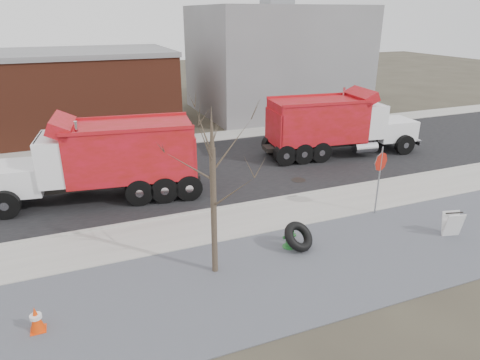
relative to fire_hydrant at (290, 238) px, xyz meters
name	(u,v)px	position (x,y,z in m)	size (l,w,h in m)	color
ground	(271,219)	(0.40, 2.20, -0.39)	(120.00, 120.00, 0.00)	#383328
gravel_verge	(320,264)	(0.40, -1.30, -0.38)	(60.00, 5.00, 0.03)	slate
sidewalk	(269,216)	(0.40, 2.45, -0.36)	(60.00, 2.50, 0.06)	#9E9B93
curb	(255,202)	(0.40, 3.75, -0.34)	(60.00, 0.15, 0.11)	#9E9B93
road	(218,168)	(0.40, 8.50, -0.38)	(60.00, 9.40, 0.02)	black
far_sidewalk	(188,139)	(0.40, 14.20, -0.36)	(60.00, 2.00, 0.06)	#9E9B93
building_grey	(275,60)	(9.40, 20.20, 3.61)	(12.00, 10.00, 8.00)	gray
building_brick	(10,95)	(-9.60, 19.20, 2.26)	(20.20, 8.20, 5.30)	brown
bare_tree	(213,172)	(-2.80, -0.40, 2.91)	(3.20, 3.20, 5.20)	#382D23
fire_hydrant	(290,238)	(0.00, 0.00, 0.00)	(0.48, 0.47, 0.85)	#2A7031
truck_tire	(299,236)	(0.23, -0.19, 0.09)	(1.38, 1.33, 0.97)	black
stop_sign	(380,169)	(4.43, 1.08, 1.50)	(0.73, 0.24, 2.78)	gray
sandwich_board	(452,224)	(5.74, -1.45, 0.10)	(0.74, 0.55, 0.91)	silver
traffic_cone_far	(36,319)	(-7.80, -1.26, -0.03)	(0.38, 0.38, 0.72)	#ED3C07
dump_truck_red_a	(336,123)	(7.24, 8.20, 1.43)	(8.94, 3.32, 3.57)	black
dump_truck_red_b	(103,157)	(-5.26, 6.66, 1.46)	(8.75, 3.54, 3.64)	black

